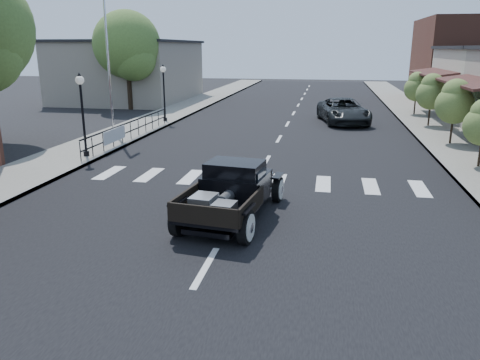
# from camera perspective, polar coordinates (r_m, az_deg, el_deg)

# --- Properties ---
(ground) EXTENTS (120.00, 120.00, 0.00)m
(ground) POSITION_cam_1_polar(r_m,az_deg,el_deg) (13.00, -0.85, -4.88)
(ground) COLOR black
(ground) RESTS_ON ground
(road) EXTENTS (14.00, 80.00, 0.02)m
(road) POSITION_cam_1_polar(r_m,az_deg,el_deg) (27.41, 5.44, 6.15)
(road) COLOR black
(road) RESTS_ON ground
(road_markings) EXTENTS (12.00, 60.00, 0.06)m
(road_markings) POSITION_cam_1_polar(r_m,az_deg,el_deg) (22.52, 4.23, 4.03)
(road_markings) COLOR silver
(road_markings) RESTS_ON ground
(sidewalk_left) EXTENTS (3.00, 80.00, 0.15)m
(sidewalk_left) POSITION_cam_1_polar(r_m,az_deg,el_deg) (29.40, -11.40, 6.70)
(sidewalk_left) COLOR gray
(sidewalk_left) RESTS_ON ground
(sidewalk_right) EXTENTS (3.00, 80.00, 0.15)m
(sidewalk_right) POSITION_cam_1_polar(r_m,az_deg,el_deg) (27.95, 23.13, 5.27)
(sidewalk_right) COLOR gray
(sidewalk_right) RESTS_ON ground
(low_building_left) EXTENTS (10.00, 12.00, 5.00)m
(low_building_left) POSITION_cam_1_polar(r_m,az_deg,el_deg) (43.60, -13.26, 12.69)
(low_building_left) COLOR gray
(low_building_left) RESTS_ON ground
(railing) EXTENTS (0.08, 10.00, 1.00)m
(railing) POSITION_cam_1_polar(r_m,az_deg,el_deg) (24.30, -13.20, 6.09)
(railing) COLOR black
(railing) RESTS_ON sidewalk_left
(banner) EXTENTS (0.04, 2.20, 0.60)m
(banner) POSITION_cam_1_polar(r_m,az_deg,el_deg) (22.51, -15.00, 4.69)
(banner) COLOR silver
(banner) RESTS_ON sidewalk_left
(lamp_post_b) EXTENTS (0.36, 0.36, 3.47)m
(lamp_post_b) POSITION_cam_1_polar(r_m,az_deg,el_deg) (20.71, -18.61, 7.50)
(lamp_post_b) COLOR black
(lamp_post_b) RESTS_ON sidewalk_left
(lamp_post_c) EXTENTS (0.36, 0.36, 3.47)m
(lamp_post_c) POSITION_cam_1_polar(r_m,az_deg,el_deg) (29.78, -9.24, 10.43)
(lamp_post_c) COLOR black
(lamp_post_c) RESTS_ON sidewalk_left
(flagpole) EXTENTS (0.12, 0.12, 11.06)m
(flagpole) POSITION_cam_1_polar(r_m,az_deg,el_deg) (26.61, -16.05, 17.60)
(flagpole) COLOR silver
(flagpole) RESTS_ON sidewalk_left
(big_tree_far) EXTENTS (4.97, 4.97, 7.30)m
(big_tree_far) POSITION_cam_1_polar(r_m,az_deg,el_deg) (37.06, -13.52, 13.97)
(big_tree_far) COLOR #4B6B2E
(big_tree_far) RESTS_ON ground
(small_tree_c) EXTENTS (1.76, 1.76, 2.94)m
(small_tree_c) POSITION_cam_1_polar(r_m,az_deg,el_deg) (24.58, 24.59, 7.48)
(small_tree_c) COLOR #576F33
(small_tree_c) RESTS_ON sidewalk_right
(small_tree_d) EXTENTS (1.75, 1.75, 2.91)m
(small_tree_d) POSITION_cam_1_polar(r_m,az_deg,el_deg) (29.81, 22.23, 8.94)
(small_tree_d) COLOR #576F33
(small_tree_d) RESTS_ON sidewalk_right
(small_tree_e) EXTENTS (1.66, 1.66, 2.76)m
(small_tree_e) POSITION_cam_1_polar(r_m,az_deg,el_deg) (34.69, 20.66, 9.79)
(small_tree_e) COLOR #576F33
(small_tree_e) RESTS_ON sidewalk_right
(hotrod_pickup) EXTENTS (2.74, 4.89, 1.61)m
(hotrod_pickup) POSITION_cam_1_polar(r_m,az_deg,el_deg) (12.88, -0.90, -1.29)
(hotrod_pickup) COLOR black
(hotrod_pickup) RESTS_ON ground
(second_car) EXTENTS (3.59, 5.91, 1.53)m
(second_car) POSITION_cam_1_polar(r_m,az_deg,el_deg) (30.28, 12.48, 8.22)
(second_car) COLOR black
(second_car) RESTS_ON ground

